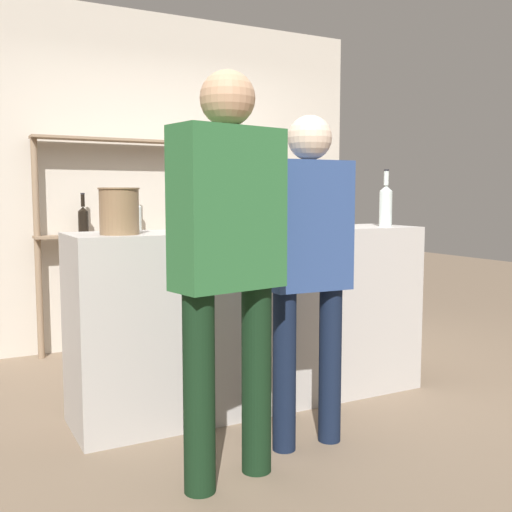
% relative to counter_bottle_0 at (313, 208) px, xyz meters
% --- Properties ---
extents(ground_plane, '(16.00, 16.00, 0.00)m').
position_rel_counter_bottle_0_xyz_m(ground_plane, '(-0.32, 0.14, -1.20)').
color(ground_plane, '#7A6651').
extents(bar_counter, '(2.20, 0.52, 1.07)m').
position_rel_counter_bottle_0_xyz_m(bar_counter, '(-0.32, 0.14, -0.66)').
color(bar_counter, '#B7B2AD').
rests_on(bar_counter, ground_plane).
extents(back_wall, '(3.80, 0.12, 2.80)m').
position_rel_counter_bottle_0_xyz_m(back_wall, '(-0.32, 2.00, 0.20)').
color(back_wall, beige).
rests_on(back_wall, ground_plane).
extents(back_shelf, '(2.09, 0.18, 1.73)m').
position_rel_counter_bottle_0_xyz_m(back_shelf, '(-0.32, 1.82, -0.05)').
color(back_shelf, '#897056').
rests_on(back_shelf, ground_plane).
extents(counter_bottle_0, '(0.07, 0.07, 0.33)m').
position_rel_counter_bottle_0_xyz_m(counter_bottle_0, '(0.00, 0.00, 0.00)').
color(counter_bottle_0, brown).
rests_on(counter_bottle_0, bar_counter).
extents(counter_bottle_1, '(0.09, 0.09, 0.36)m').
position_rel_counter_bottle_0_xyz_m(counter_bottle_1, '(-0.46, 0.25, 0.02)').
color(counter_bottle_1, black).
rests_on(counter_bottle_1, bar_counter).
extents(counter_bottle_2, '(0.08, 0.08, 0.34)m').
position_rel_counter_bottle_0_xyz_m(counter_bottle_2, '(0.06, 0.24, 0.01)').
color(counter_bottle_2, '#0F1956').
rests_on(counter_bottle_2, bar_counter).
extents(counter_bottle_3, '(0.08, 0.08, 0.37)m').
position_rel_counter_bottle_0_xyz_m(counter_bottle_3, '(0.60, 0.05, 0.02)').
color(counter_bottle_3, silver).
rests_on(counter_bottle_3, bar_counter).
extents(wine_glass, '(0.08, 0.08, 0.17)m').
position_rel_counter_bottle_0_xyz_m(wine_glass, '(-0.35, 0.23, -0.00)').
color(wine_glass, silver).
rests_on(wine_glass, bar_counter).
extents(ice_bucket, '(0.22, 0.22, 0.24)m').
position_rel_counter_bottle_0_xyz_m(ice_bucket, '(-1.17, 0.05, -0.01)').
color(ice_bucket, '#846647').
rests_on(ice_bucket, bar_counter).
extents(customer_center, '(0.42, 0.22, 1.66)m').
position_rel_counter_bottle_0_xyz_m(customer_center, '(-0.38, -0.54, -0.21)').
color(customer_center, '#121C33').
rests_on(customer_center, ground_plane).
extents(customer_left, '(0.52, 0.30, 1.80)m').
position_rel_counter_bottle_0_xyz_m(customer_left, '(-0.90, -0.71, -0.15)').
color(customer_left, black).
rests_on(customer_left, ground_plane).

